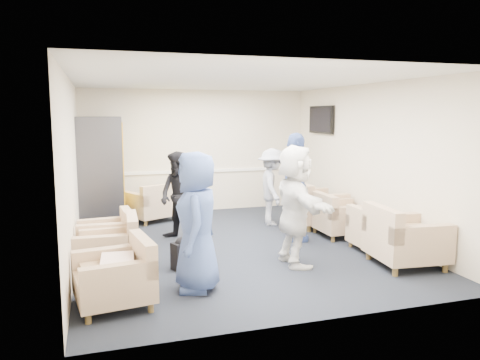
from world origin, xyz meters
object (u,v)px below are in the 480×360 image
object	(u,v)px
armchair_corner	(152,205)
person_mid_right	(295,187)
armchair_right_midfar	(338,218)
person_back_left	(179,197)
armchair_left_near	(119,278)
person_front_right	(295,205)
armchair_right_far	(313,207)
armchair_left_far	(110,239)
armchair_left_mid	(111,249)
person_back_right	(272,187)
armchair_right_near	(402,241)
person_front_left	(197,222)
armchair_right_midnear	(375,233)
person_mid_left	(199,210)
vending_machine	(100,172)

from	to	relation	value
armchair_corner	person_mid_right	size ratio (longest dim) A/B	0.60
armchair_right_midfar	person_back_left	bearing A→B (deg)	78.45
armchair_left_near	person_front_right	size ratio (longest dim) A/B	0.53
armchair_right_far	armchair_left_far	bearing A→B (deg)	100.86
armchair_left_mid	person_front_right	bearing A→B (deg)	82.78
armchair_right_far	person_back_right	xyz separation A→B (m)	(-0.73, 0.34, 0.38)
armchair_left_near	armchair_right_near	world-z (taller)	armchair_right_near
person_mid_right	armchair_right_midfar	bearing A→B (deg)	-78.50
armchair_corner	person_back_left	xyz separation A→B (m)	(0.28, -1.63, 0.44)
armchair_left_far	person_front_left	world-z (taller)	person_front_left
armchair_left_near	person_mid_right	size ratio (longest dim) A/B	0.50
armchair_right_midfar	armchair_left_far	bearing A→B (deg)	92.88
armchair_right_near	armchair_right_midnear	world-z (taller)	armchair_right_near
person_mid_left	person_back_right	world-z (taller)	person_mid_left
person_mid_right	armchair_corner	bearing A→B (deg)	54.12
armchair_corner	person_mid_left	xyz separation A→B (m)	(0.35, -2.88, 0.44)
armchair_left_far	person_back_left	size ratio (longest dim) A/B	0.55
person_front_left	person_mid_left	xyz separation A→B (m)	(0.26, 1.08, -0.09)
person_front_left	person_back_left	distance (m)	2.34
armchair_right_midfar	person_back_right	bearing A→B (deg)	34.87
armchair_left_near	person_mid_left	world-z (taller)	person_mid_left
armchair_left_near	armchair_left_mid	distance (m)	1.21
armchair_corner	person_back_right	bearing A→B (deg)	129.46
person_back_right	person_mid_right	size ratio (longest dim) A/B	0.81
armchair_right_near	armchair_right_midfar	xyz separation A→B (m)	(-0.05, 1.76, -0.04)
armchair_corner	person_front_left	bearing A→B (deg)	65.48
armchair_left_mid	person_back_left	distance (m)	1.85
person_mid_left	person_mid_right	bearing A→B (deg)	109.26
person_back_right	person_front_right	world-z (taller)	person_front_right
person_mid_left	person_back_left	bearing A→B (deg)	-177.47
armchair_left_mid	armchair_right_midfar	world-z (taller)	armchair_left_mid
armchair_right_near	person_front_right	world-z (taller)	person_front_right
armchair_corner	armchair_right_midnear	bearing A→B (deg)	108.75
person_mid_right	armchair_right_near	bearing A→B (deg)	-142.95
vending_machine	person_mid_left	xyz separation A→B (m)	(1.35, -2.82, -0.29)
armchair_right_near	person_front_left	size ratio (longest dim) A/B	0.59
person_back_right	person_front_right	bearing A→B (deg)	177.92
armchair_right_midfar	person_back_left	world-z (taller)	person_back_left
armchair_right_far	armchair_corner	size ratio (longest dim) A/B	0.89
armchair_left_near	armchair_right_midfar	world-z (taller)	armchair_right_midfar
vending_machine	armchair_left_far	bearing A→B (deg)	-88.00
person_back_left	armchair_corner	bearing A→B (deg)	154.60
armchair_left_near	armchair_right_midnear	distance (m)	4.13
armchair_corner	vending_machine	bearing A→B (deg)	-22.60
armchair_right_midnear	person_front_left	bearing A→B (deg)	105.73
armchair_right_midfar	armchair_right_near	bearing A→B (deg)	-178.83
armchair_right_near	vending_machine	size ratio (longest dim) A/B	0.48
armchair_left_far	vending_machine	bearing A→B (deg)	177.57
armchair_right_midfar	armchair_corner	distance (m)	3.73
armchair_right_midnear	person_back_left	distance (m)	3.29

